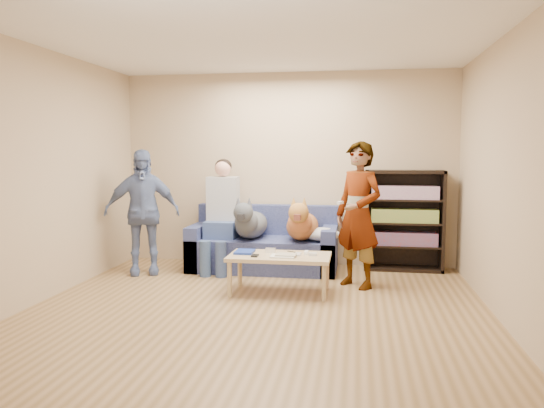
% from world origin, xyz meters
% --- Properties ---
extents(ground, '(5.00, 5.00, 0.00)m').
position_xyz_m(ground, '(0.00, 0.00, 0.00)').
color(ground, olive).
rests_on(ground, ground).
extents(ceiling, '(5.00, 5.00, 0.00)m').
position_xyz_m(ceiling, '(0.00, 0.00, 2.60)').
color(ceiling, white).
rests_on(ceiling, ground).
extents(wall_back, '(4.50, 0.00, 4.50)m').
position_xyz_m(wall_back, '(0.00, 2.50, 1.30)').
color(wall_back, tan).
rests_on(wall_back, ground).
extents(wall_front, '(4.50, 0.00, 4.50)m').
position_xyz_m(wall_front, '(0.00, -2.50, 1.30)').
color(wall_front, tan).
rests_on(wall_front, ground).
extents(wall_left, '(0.00, 5.00, 5.00)m').
position_xyz_m(wall_left, '(-2.25, 0.00, 1.30)').
color(wall_left, tan).
rests_on(wall_left, ground).
extents(wall_right, '(0.00, 5.00, 5.00)m').
position_xyz_m(wall_right, '(2.25, 0.00, 1.30)').
color(wall_right, tan).
rests_on(wall_right, ground).
extents(blanket, '(0.47, 0.39, 0.16)m').
position_xyz_m(blanket, '(0.51, 1.91, 0.51)').
color(blanket, '#BBBBC0').
rests_on(blanket, sofa).
extents(person_standing_right, '(0.72, 0.69, 1.66)m').
position_xyz_m(person_standing_right, '(0.97, 1.35, 0.83)').
color(person_standing_right, gray).
rests_on(person_standing_right, ground).
extents(person_standing_left, '(1.00, 0.68, 1.57)m').
position_xyz_m(person_standing_left, '(-1.71, 1.59, 0.78)').
color(person_standing_left, '#6A78AA').
rests_on(person_standing_left, ground).
extents(held_controller, '(0.07, 0.12, 0.03)m').
position_xyz_m(held_controller, '(0.77, 1.15, 0.98)').
color(held_controller, white).
rests_on(held_controller, person_standing_right).
extents(notebook_blue, '(0.20, 0.26, 0.03)m').
position_xyz_m(notebook_blue, '(-0.28, 1.00, 0.43)').
color(notebook_blue, navy).
rests_on(notebook_blue, coffee_table).
extents(papers, '(0.26, 0.20, 0.02)m').
position_xyz_m(papers, '(0.17, 0.85, 0.43)').
color(papers, silver).
rests_on(papers, coffee_table).
extents(magazine, '(0.22, 0.17, 0.01)m').
position_xyz_m(magazine, '(0.20, 0.87, 0.44)').
color(magazine, '#A99D87').
rests_on(magazine, coffee_table).
extents(camera_silver, '(0.11, 0.06, 0.05)m').
position_xyz_m(camera_silver, '(0.00, 1.07, 0.45)').
color(camera_silver, silver).
rests_on(camera_silver, coffee_table).
extents(controller_a, '(0.04, 0.13, 0.03)m').
position_xyz_m(controller_a, '(0.40, 1.05, 0.43)').
color(controller_a, white).
rests_on(controller_a, coffee_table).
extents(controller_b, '(0.09, 0.06, 0.03)m').
position_xyz_m(controller_b, '(0.48, 0.97, 0.43)').
color(controller_b, silver).
rests_on(controller_b, coffee_table).
extents(headphone_cup_a, '(0.07, 0.07, 0.02)m').
position_xyz_m(headphone_cup_a, '(0.32, 0.93, 0.43)').
color(headphone_cup_a, white).
rests_on(headphone_cup_a, coffee_table).
extents(headphone_cup_b, '(0.07, 0.07, 0.02)m').
position_xyz_m(headphone_cup_b, '(0.32, 1.01, 0.43)').
color(headphone_cup_b, silver).
rests_on(headphone_cup_b, coffee_table).
extents(pen_orange, '(0.13, 0.06, 0.01)m').
position_xyz_m(pen_orange, '(0.10, 0.79, 0.42)').
color(pen_orange, orange).
rests_on(pen_orange, coffee_table).
extents(pen_black, '(0.13, 0.08, 0.01)m').
position_xyz_m(pen_black, '(0.24, 1.13, 0.42)').
color(pen_black, black).
rests_on(pen_black, coffee_table).
extents(wallet, '(0.07, 0.12, 0.02)m').
position_xyz_m(wallet, '(-0.13, 0.83, 0.43)').
color(wallet, black).
rests_on(wallet, coffee_table).
extents(sofa, '(1.90, 0.85, 0.82)m').
position_xyz_m(sofa, '(-0.25, 2.10, 0.28)').
color(sofa, '#515B93').
rests_on(sofa, ground).
extents(person_seated, '(0.40, 0.73, 1.47)m').
position_xyz_m(person_seated, '(-0.79, 1.97, 0.77)').
color(person_seated, '#40568D').
rests_on(person_seated, sofa).
extents(dog_gray, '(0.39, 1.24, 0.57)m').
position_xyz_m(dog_gray, '(-0.40, 1.92, 0.63)').
color(dog_gray, '#4F545A').
rests_on(dog_gray, sofa).
extents(dog_tan, '(0.40, 1.16, 0.58)m').
position_xyz_m(dog_tan, '(0.27, 1.90, 0.63)').
color(dog_tan, '#B05935').
rests_on(dog_tan, sofa).
extents(coffee_table, '(1.10, 0.60, 0.42)m').
position_xyz_m(coffee_table, '(0.12, 0.95, 0.37)').
color(coffee_table, '#D6AD84').
rests_on(coffee_table, ground).
extents(bookshelf, '(1.00, 0.34, 1.30)m').
position_xyz_m(bookshelf, '(1.55, 2.33, 0.68)').
color(bookshelf, black).
rests_on(bookshelf, ground).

